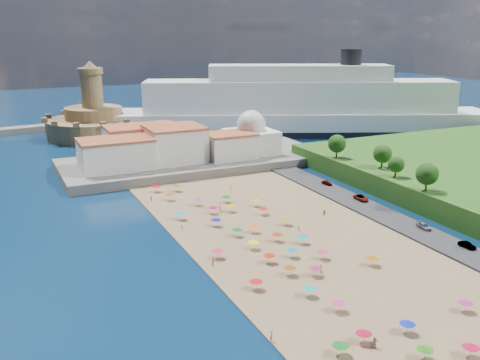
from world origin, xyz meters
TOP-DOWN VIEW (x-y plane):
  - ground at (0.00, 0.00)m, footprint 700.00×700.00m
  - terrace at (10.00, 73.00)m, footprint 90.00×36.00m
  - jetty at (-12.00, 108.00)m, footprint 18.00×70.00m
  - waterfront_buildings at (-3.05, 73.64)m, footprint 57.00×29.00m
  - domed_building at (30.00, 71.00)m, footprint 16.00×16.00m
  - fortress at (-12.00, 138.00)m, footprint 40.00×40.00m
  - cruise_ship at (71.50, 107.74)m, footprint 164.22×90.58m
  - beach_parasols at (-1.70, -10.14)m, footprint 31.24×118.20m
  - beachgoers at (-1.75, -2.03)m, footprint 40.61×93.79m
  - parked_cars at (36.00, 6.67)m, footprint 2.50×56.06m
  - hillside_trees at (47.81, -6.34)m, footprint 14.59×106.41m

SIDE VIEW (x-z plane):
  - ground at x=0.00m, z-range 0.00..0.00m
  - beachgoers at x=-1.75m, z-range 0.19..2.07m
  - jetty at x=-12.00m, z-range 0.00..2.40m
  - parked_cars at x=36.00m, z-range 0.67..2.02m
  - terrace at x=10.00m, z-range 0.00..3.00m
  - beach_parasols at x=-1.70m, z-range 1.05..3.25m
  - fortress at x=-12.00m, z-range -9.52..22.88m
  - waterfront_buildings at x=-3.05m, z-range 2.38..13.38m
  - domed_building at x=30.00m, z-range 1.47..16.47m
  - hillside_trees at x=47.81m, z-range 6.50..13.82m
  - cruise_ship at x=71.50m, z-range -7.51..29.32m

